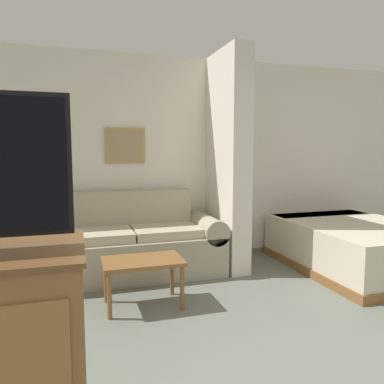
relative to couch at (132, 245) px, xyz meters
The scene contains 7 objects.
wall_back 1.23m from the couch, 38.24° to the left, with size 7.65×0.16×2.60m.
wall_partition_pillar 1.52m from the couch, ahead, with size 0.24×0.89×2.60m.
couch is the anchor object (origin of this frame).
coffee_table 0.94m from the couch, 92.05° to the right, with size 0.72×0.46×0.44m.
side_table 1.21m from the couch, behind, with size 0.45×0.45×0.53m.
table_lamp 1.29m from the couch, behind, with size 0.31×0.31×0.40m.
bed 2.69m from the couch, 12.44° to the right, with size 1.49×1.93×0.55m.
Camera 1 is at (-1.20, -1.11, 1.43)m, focal length 35.00 mm.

